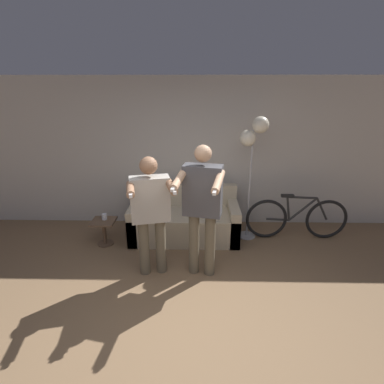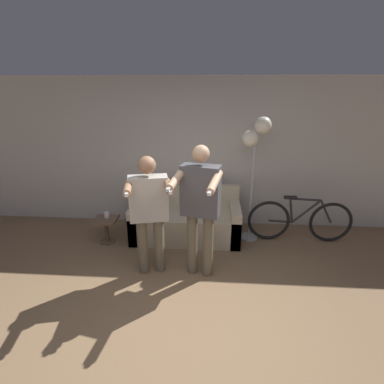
{
  "view_description": "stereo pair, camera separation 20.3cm",
  "coord_description": "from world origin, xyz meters",
  "px_view_note": "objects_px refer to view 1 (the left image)",
  "views": [
    {
      "loc": [
        0.11,
        -2.41,
        2.44
      ],
      "look_at": [
        0.03,
        1.62,
        1.0
      ],
      "focal_mm": 28.0,
      "sensor_mm": 36.0,
      "label": 1
    },
    {
      "loc": [
        0.31,
        -2.4,
        2.44
      ],
      "look_at": [
        0.03,
        1.62,
        1.0
      ],
      "focal_mm": 28.0,
      "sensor_mm": 36.0,
      "label": 2
    }
  ],
  "objects_px": {
    "cat": "(206,180)",
    "side_table": "(104,228)",
    "bicycle": "(296,218)",
    "couch": "(185,221)",
    "person_right": "(202,203)",
    "floor_lamp": "(253,140)",
    "person_left": "(151,209)",
    "cup": "(104,217)"
  },
  "relations": [
    {
      "from": "cat",
      "to": "side_table",
      "type": "relative_size",
      "value": 1.04
    },
    {
      "from": "bicycle",
      "to": "couch",
      "type": "bearing_deg",
      "value": 179.81
    },
    {
      "from": "couch",
      "to": "person_right",
      "type": "xyz_separation_m",
      "value": [
        0.27,
        -1.05,
        0.75
      ]
    },
    {
      "from": "cat",
      "to": "side_table",
      "type": "xyz_separation_m",
      "value": [
        -1.63,
        -0.59,
        -0.62
      ]
    },
    {
      "from": "floor_lamp",
      "to": "person_left",
      "type": "bearing_deg",
      "value": -143.15
    },
    {
      "from": "cup",
      "to": "bicycle",
      "type": "height_order",
      "value": "bicycle"
    },
    {
      "from": "person_right",
      "to": "cup",
      "type": "distance_m",
      "value": 1.84
    },
    {
      "from": "couch",
      "to": "person_right",
      "type": "relative_size",
      "value": 1.0
    },
    {
      "from": "cat",
      "to": "side_table",
      "type": "distance_m",
      "value": 1.84
    },
    {
      "from": "cup",
      "to": "bicycle",
      "type": "relative_size",
      "value": 0.06
    },
    {
      "from": "cat",
      "to": "bicycle",
      "type": "distance_m",
      "value": 1.64
    },
    {
      "from": "couch",
      "to": "person_right",
      "type": "distance_m",
      "value": 1.32
    },
    {
      "from": "floor_lamp",
      "to": "cup",
      "type": "distance_m",
      "value": 2.63
    },
    {
      "from": "cat",
      "to": "person_right",
      "type": "bearing_deg",
      "value": -93.24
    },
    {
      "from": "person_left",
      "to": "side_table",
      "type": "bearing_deg",
      "value": 126.21
    },
    {
      "from": "person_left",
      "to": "cat",
      "type": "distance_m",
      "value": 1.55
    },
    {
      "from": "person_right",
      "to": "floor_lamp",
      "type": "xyz_separation_m",
      "value": [
        0.79,
        1.08,
        0.61
      ]
    },
    {
      "from": "bicycle",
      "to": "side_table",
      "type": "bearing_deg",
      "value": -174.94
    },
    {
      "from": "couch",
      "to": "person_left",
      "type": "xyz_separation_m",
      "value": [
        -0.38,
        -1.05,
        0.67
      ]
    },
    {
      "from": "person_right",
      "to": "couch",
      "type": "bearing_deg",
      "value": 116.64
    },
    {
      "from": "person_left",
      "to": "bicycle",
      "type": "bearing_deg",
      "value": 11.85
    },
    {
      "from": "person_right",
      "to": "bicycle",
      "type": "bearing_deg",
      "value": 45.45
    },
    {
      "from": "cat",
      "to": "floor_lamp",
      "type": "relative_size",
      "value": 0.22
    },
    {
      "from": "person_right",
      "to": "cat",
      "type": "relative_size",
      "value": 4.09
    },
    {
      "from": "floor_lamp",
      "to": "bicycle",
      "type": "relative_size",
      "value": 1.2
    },
    {
      "from": "couch",
      "to": "cup",
      "type": "distance_m",
      "value": 1.3
    },
    {
      "from": "side_table",
      "to": "person_right",
      "type": "bearing_deg",
      "value": -26.31
    },
    {
      "from": "cup",
      "to": "side_table",
      "type": "bearing_deg",
      "value": -102.24
    },
    {
      "from": "couch",
      "to": "bicycle",
      "type": "bearing_deg",
      "value": -0.19
    },
    {
      "from": "person_left",
      "to": "floor_lamp",
      "type": "xyz_separation_m",
      "value": [
        1.45,
        1.09,
        0.7
      ]
    },
    {
      "from": "side_table",
      "to": "cup",
      "type": "height_order",
      "value": "cup"
    },
    {
      "from": "couch",
      "to": "floor_lamp",
      "type": "distance_m",
      "value": 1.73
    },
    {
      "from": "person_left",
      "to": "cup",
      "type": "height_order",
      "value": "person_left"
    },
    {
      "from": "cup",
      "to": "bicycle",
      "type": "bearing_deg",
      "value": 4.21
    },
    {
      "from": "couch",
      "to": "side_table",
      "type": "distance_m",
      "value": 1.31
    },
    {
      "from": "couch",
      "to": "floor_lamp",
      "type": "relative_size",
      "value": 0.88
    },
    {
      "from": "person_right",
      "to": "bicycle",
      "type": "xyz_separation_m",
      "value": [
        1.59,
        1.05,
        -0.68
      ]
    },
    {
      "from": "couch",
      "to": "cat",
      "type": "xyz_separation_m",
      "value": [
        0.35,
        0.31,
        0.63
      ]
    },
    {
      "from": "cat",
      "to": "floor_lamp",
      "type": "height_order",
      "value": "floor_lamp"
    },
    {
      "from": "cat",
      "to": "cup",
      "type": "distance_m",
      "value": 1.77
    },
    {
      "from": "cat",
      "to": "side_table",
      "type": "height_order",
      "value": "cat"
    },
    {
      "from": "couch",
      "to": "cat",
      "type": "height_order",
      "value": "cat"
    }
  ]
}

